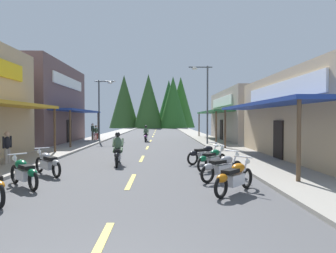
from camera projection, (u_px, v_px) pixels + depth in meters
ground at (151, 141)px, 28.37m from camera, size 9.01×81.58×0.10m
sidewalk_left at (93, 140)px, 28.22m from camera, size 2.67×81.58×0.12m
sidewalk_right at (208, 140)px, 28.51m from camera, size 2.67×81.58×0.12m
centerline_dashes at (152, 139)px, 30.64m from camera, size 0.16×54.55×0.01m
storefront_left_far at (31, 104)px, 24.57m from camera, size 8.44×10.43×6.95m
storefront_right_far at (253, 116)px, 28.13m from camera, size 8.30×11.91×5.02m
streetlamp_left at (102, 102)px, 26.62m from camera, size 1.98×0.30×5.88m
streetlamp_right at (204, 94)px, 23.09m from camera, size 1.98×0.30×6.58m
motorcycle_parked_right_0 at (234, 177)px, 8.11m from camera, size 1.56×1.61×1.04m
motorcycle_parked_right_1 at (222, 167)px, 9.82m from camera, size 1.80×1.32×1.04m
motorcycle_parked_right_2 at (212, 159)px, 11.84m from camera, size 1.56×1.61×1.04m
motorcycle_parked_right_3 at (204, 154)px, 13.48m from camera, size 1.88×1.20×1.04m
motorcycle_parked_left_1 at (24, 172)px, 8.83m from camera, size 1.61×1.56×1.04m
motorcycle_parked_left_2 at (48, 163)px, 10.74m from camera, size 1.60×1.57×1.04m
rider_cruising_lead at (118, 151)px, 13.13m from camera, size 0.61×2.14×1.57m
rider_cruising_trailing at (146, 135)px, 26.87m from camera, size 0.60×2.14×1.57m
pedestrian_by_shop at (7, 146)px, 12.75m from camera, size 0.31×0.56×1.61m
pedestrian_browsing at (96, 132)px, 27.55m from camera, size 0.56×0.32×1.56m
pedestrian_waiting at (93, 131)px, 27.59m from camera, size 0.44×0.44×1.76m
treeline_backdrop at (157, 103)px, 69.14m from camera, size 21.42×12.10×13.07m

